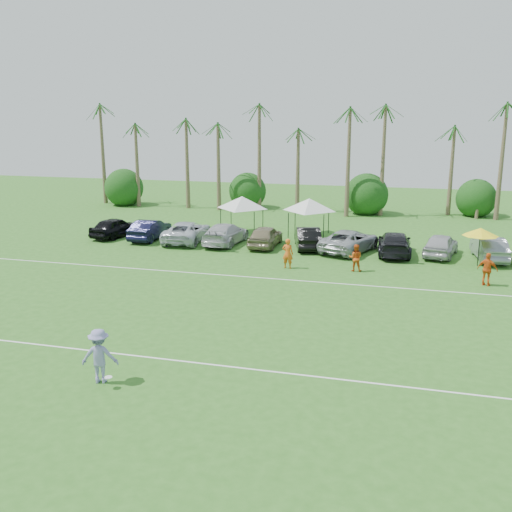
# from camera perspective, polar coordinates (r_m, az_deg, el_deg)

# --- Properties ---
(ground) EXTENTS (120.00, 120.00, 0.00)m
(ground) POSITION_cam_1_polar(r_m,az_deg,el_deg) (21.57, -13.84, -11.82)
(ground) COLOR #2E671F
(ground) RESTS_ON ground
(field_lines) EXTENTS (80.00, 12.10, 0.01)m
(field_lines) POSITION_cam_1_polar(r_m,az_deg,el_deg) (28.27, -6.10, -5.18)
(field_lines) COLOR white
(field_lines) RESTS_ON ground
(palm_tree_0) EXTENTS (2.40, 2.40, 8.90)m
(palm_tree_0) POSITION_cam_1_polar(r_m,az_deg,el_deg) (63.43, -15.45, 11.85)
(palm_tree_0) COLOR brown
(palm_tree_0) RESTS_ON ground
(palm_tree_1) EXTENTS (2.40, 2.40, 9.90)m
(palm_tree_1) POSITION_cam_1_polar(r_m,az_deg,el_deg) (61.07, -11.34, 12.83)
(palm_tree_1) COLOR brown
(palm_tree_1) RESTS_ON ground
(palm_tree_2) EXTENTS (2.40, 2.40, 10.90)m
(palm_tree_2) POSITION_cam_1_polar(r_m,az_deg,el_deg) (59.04, -6.89, 13.81)
(palm_tree_2) COLOR brown
(palm_tree_2) RESTS_ON ground
(palm_tree_3) EXTENTS (2.40, 2.40, 11.90)m
(palm_tree_3) POSITION_cam_1_polar(r_m,az_deg,el_deg) (57.70, -3.09, 14.73)
(palm_tree_3) COLOR brown
(palm_tree_3) RESTS_ON ground
(palm_tree_4) EXTENTS (2.40, 2.40, 8.90)m
(palm_tree_4) POSITION_cam_1_polar(r_m,az_deg,el_deg) (56.62, 0.89, 12.15)
(palm_tree_4) COLOR brown
(palm_tree_4) RESTS_ON ground
(palm_tree_5) EXTENTS (2.40, 2.40, 9.90)m
(palm_tree_5) POSITION_cam_1_polar(r_m,az_deg,el_deg) (55.76, 4.99, 12.97)
(palm_tree_5) COLOR brown
(palm_tree_5) RESTS_ON ground
(palm_tree_6) EXTENTS (2.40, 2.40, 10.90)m
(palm_tree_6) POSITION_cam_1_polar(r_m,az_deg,el_deg) (55.20, 9.22, 13.73)
(palm_tree_6) COLOR brown
(palm_tree_6) RESTS_ON ground
(palm_tree_7) EXTENTS (2.40, 2.40, 11.90)m
(palm_tree_7) POSITION_cam_1_polar(r_m,az_deg,el_deg) (54.94, 13.54, 14.42)
(palm_tree_7) COLOR brown
(palm_tree_7) RESTS_ON ground
(palm_tree_8) EXTENTS (2.40, 2.40, 8.90)m
(palm_tree_8) POSITION_cam_1_polar(r_m,az_deg,el_deg) (55.03, 18.69, 11.39)
(palm_tree_8) COLOR brown
(palm_tree_8) RESTS_ON ground
(palm_tree_9) EXTENTS (2.40, 2.40, 9.90)m
(palm_tree_9) POSITION_cam_1_polar(r_m,az_deg,el_deg) (55.53, 24.01, 11.85)
(palm_tree_9) COLOR brown
(palm_tree_9) RESTS_ON ground
(bush_tree_0) EXTENTS (4.00, 4.00, 4.00)m
(bush_tree_0) POSITION_cam_1_polar(r_m,az_deg,el_deg) (63.29, -12.30, 6.86)
(bush_tree_0) COLOR brown
(bush_tree_0) RESTS_ON ground
(bush_tree_1) EXTENTS (4.00, 4.00, 4.00)m
(bush_tree_1) POSITION_cam_1_polar(r_m,az_deg,el_deg) (58.54, -0.81, 6.63)
(bush_tree_1) COLOR brown
(bush_tree_1) RESTS_ON ground
(bush_tree_2) EXTENTS (4.00, 4.00, 4.00)m
(bush_tree_2) POSITION_cam_1_polar(r_m,az_deg,el_deg) (56.52, 11.06, 6.11)
(bush_tree_2) COLOR brown
(bush_tree_2) RESTS_ON ground
(bush_tree_3) EXTENTS (4.00, 4.00, 4.00)m
(bush_tree_3) POSITION_cam_1_polar(r_m,az_deg,el_deg) (56.74, 21.22, 5.46)
(bush_tree_3) COLOR brown
(bush_tree_3) RESTS_ON ground
(sideline_player_a) EXTENTS (0.71, 0.49, 1.87)m
(sideline_player_a) POSITION_cam_1_polar(r_m,az_deg,el_deg) (35.13, 3.19, 0.25)
(sideline_player_a) COLOR orange
(sideline_player_a) RESTS_ON ground
(sideline_player_b) EXTENTS (0.82, 0.65, 1.66)m
(sideline_player_b) POSITION_cam_1_polar(r_m,az_deg,el_deg) (34.97, 9.92, -0.17)
(sideline_player_b) COLOR #CE4E16
(sideline_player_b) RESTS_ON ground
(sideline_player_c) EXTENTS (1.18, 0.82, 1.86)m
(sideline_player_c) POSITION_cam_1_polar(r_m,az_deg,el_deg) (33.99, 22.14, -1.25)
(sideline_player_c) COLOR #D65617
(sideline_player_c) RESTS_ON ground
(canopy_tent_left) EXTENTS (4.23, 4.23, 3.43)m
(canopy_tent_left) POSITION_cam_1_polar(r_m,az_deg,el_deg) (45.63, -1.40, 5.99)
(canopy_tent_left) COLOR black
(canopy_tent_left) RESTS_ON ground
(canopy_tent_right) EXTENTS (4.22, 4.22, 3.42)m
(canopy_tent_right) POSITION_cam_1_polar(r_m,az_deg,el_deg) (44.66, 5.36, 5.75)
(canopy_tent_right) COLOR black
(canopy_tent_right) RESTS_ON ground
(market_umbrella) EXTENTS (2.20, 2.20, 2.45)m
(market_umbrella) POSITION_cam_1_polar(r_m,az_deg,el_deg) (37.92, 21.54, 2.26)
(market_umbrella) COLOR black
(market_umbrella) RESTS_ON ground
(frisbee_player) EXTENTS (1.43, 1.05, 1.99)m
(frisbee_player) POSITION_cam_1_polar(r_m,az_deg,el_deg) (21.05, -15.38, -9.62)
(frisbee_player) COLOR #8381B7
(frisbee_player) RESTS_ON ground
(parked_car_0) EXTENTS (2.68, 4.78, 1.54)m
(parked_car_0) POSITION_cam_1_polar(r_m,az_deg,el_deg) (45.56, -13.91, 2.81)
(parked_car_0) COLOR black
(parked_car_0) RESTS_ON ground
(parked_car_1) EXTENTS (1.64, 4.67, 1.54)m
(parked_car_1) POSITION_cam_1_polar(r_m,az_deg,el_deg) (44.07, -10.55, 2.62)
(parked_car_1) COLOR black
(parked_car_1) RESTS_ON ground
(parked_car_2) EXTENTS (2.88, 5.67, 1.54)m
(parked_car_2) POSITION_cam_1_polar(r_m,az_deg,el_deg) (42.84, -6.92, 2.43)
(parked_car_2) COLOR silver
(parked_car_2) RESTS_ON ground
(parked_car_3) EXTENTS (2.50, 5.43, 1.54)m
(parked_car_3) POSITION_cam_1_polar(r_m,az_deg,el_deg) (41.85, -3.06, 2.24)
(parked_car_3) COLOR #B7B8BD
(parked_car_3) RESTS_ON ground
(parked_car_4) EXTENTS (1.83, 4.52, 1.54)m
(parked_car_4) POSITION_cam_1_polar(r_m,az_deg,el_deg) (40.97, 0.93, 2.01)
(parked_car_4) COLOR #877C5C
(parked_car_4) RESTS_ON ground
(parked_car_5) EXTENTS (2.77, 4.93, 1.54)m
(parked_car_5) POSITION_cam_1_polar(r_m,az_deg,el_deg) (40.69, 5.18, 1.87)
(parked_car_5) COLOR black
(parked_car_5) RESTS_ON ground
(parked_car_6) EXTENTS (4.26, 6.06, 1.54)m
(parked_car_6) POSITION_cam_1_polar(r_m,az_deg,el_deg) (39.96, 9.35, 1.51)
(parked_car_6) COLOR #9FA3A7
(parked_car_6) RESTS_ON ground
(parked_car_7) EXTENTS (2.41, 5.39, 1.54)m
(parked_car_7) POSITION_cam_1_polar(r_m,az_deg,el_deg) (39.76, 13.67, 1.24)
(parked_car_7) COLOR black
(parked_car_7) RESTS_ON ground
(parked_car_8) EXTENTS (2.75, 4.80, 1.54)m
(parked_car_8) POSITION_cam_1_polar(r_m,az_deg,el_deg) (40.12, 17.99, 1.06)
(parked_car_8) COLOR #B5B4B9
(parked_car_8) RESTS_ON ground
(parked_car_9) EXTENTS (2.05, 4.79, 1.54)m
(parked_car_9) POSITION_cam_1_polar(r_m,az_deg,el_deg) (40.22, 22.29, 0.73)
(parked_car_9) COLOR gray
(parked_car_9) RESTS_ON ground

